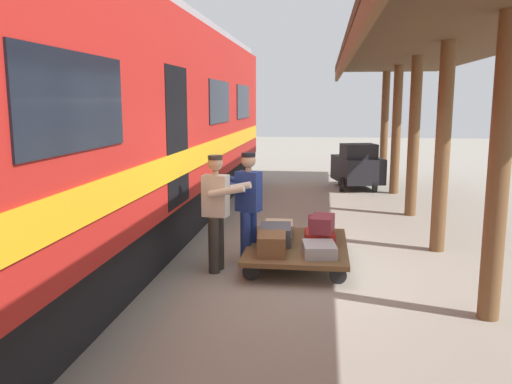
{
  "coord_description": "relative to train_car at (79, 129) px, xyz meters",
  "views": [
    {
      "loc": [
        -0.09,
        7.45,
        2.45
      ],
      "look_at": [
        0.88,
        -0.1,
        1.15
      ],
      "focal_mm": 37.11,
      "sensor_mm": 36.0,
      "label": 1
    }
  ],
  "objects": [
    {
      "name": "suitcase_maroon_trunk",
      "position": [
        -3.56,
        -1.0,
        -1.61
      ],
      "size": [
        0.4,
        0.5,
        0.29
      ],
      "primitive_type": "cube",
      "rotation": [
        0.0,
        0.0,
        0.06
      ],
      "color": "maroon",
      "rests_on": "luggage_cart"
    },
    {
      "name": "suitcase_burgundy_valise",
      "position": [
        -3.6,
        -0.4,
        -1.42
      ],
      "size": [
        0.39,
        0.56,
        0.24
      ],
      "primitive_type": "cube",
      "rotation": [
        0.0,
        0.0,
        -0.13
      ],
      "color": "maroon",
      "rests_on": "suitcase_red_plastic"
    },
    {
      "name": "ground_plane",
      "position": [
        -3.51,
        -0.0,
        -2.06
      ],
      "size": [
        60.0,
        60.0,
        0.0
      ],
      "primitive_type": "plane",
      "color": "gray"
    },
    {
      "name": "platform_canopy",
      "position": [
        -5.44,
        -0.0,
        1.19
      ],
      "size": [
        3.2,
        20.57,
        3.56
      ],
      "color": "brown",
      "rests_on": "ground_plane"
    },
    {
      "name": "suitcase_cream_canvas",
      "position": [
        -2.89,
        -1.0,
        -1.66
      ],
      "size": [
        0.49,
        0.59,
        0.19
      ],
      "primitive_type": "cube",
      "rotation": [
        0.0,
        0.0,
        0.06
      ],
      "color": "beige",
      "rests_on": "luggage_cart"
    },
    {
      "name": "baggage_tug",
      "position": [
        -4.56,
        -7.73,
        -1.43
      ],
      "size": [
        1.5,
        1.92,
        1.3
      ],
      "color": "black",
      "rests_on": "ground_plane"
    },
    {
      "name": "porter_in_overalls",
      "position": [
        -2.47,
        -0.33,
        -1.14
      ],
      "size": [
        0.73,
        0.57,
        1.7
      ],
      "color": "navy",
      "rests_on": "ground_plane"
    },
    {
      "name": "luggage_cart",
      "position": [
        -3.23,
        -0.4,
        -1.8
      ],
      "size": [
        1.5,
        2.15,
        0.31
      ],
      "color": "brown",
      "rests_on": "ground_plane"
    },
    {
      "name": "train_car",
      "position": [
        0.0,
        0.0,
        0.0
      ],
      "size": [
        3.02,
        17.88,
        4.0
      ],
      "color": "#B21E19",
      "rests_on": "ground_plane"
    },
    {
      "name": "suitcase_brown_leather",
      "position": [
        -2.89,
        0.19,
        -1.61
      ],
      "size": [
        0.43,
        0.59,
        0.29
      ],
      "primitive_type": "cube",
      "rotation": [
        0.0,
        0.0,
        0.07
      ],
      "color": "brown",
      "rests_on": "luggage_cart"
    },
    {
      "name": "suitcase_gray_aluminum",
      "position": [
        -3.56,
        0.19,
        -1.67
      ],
      "size": [
        0.51,
        0.62,
        0.18
      ],
      "primitive_type": "cube",
      "rotation": [
        0.0,
        0.0,
        0.12
      ],
      "color": "#9EA0A5",
      "rests_on": "luggage_cart"
    },
    {
      "name": "suitcase_red_plastic",
      "position": [
        -3.56,
        -0.4,
        -1.65
      ],
      "size": [
        0.48,
        0.52,
        0.21
      ],
      "primitive_type": "cube",
      "rotation": [
        0.0,
        0.0,
        0.09
      ],
      "color": "#AD231E",
      "rests_on": "luggage_cart"
    },
    {
      "name": "porter_by_door",
      "position": [
        -2.09,
        0.11,
        -1.14
      ],
      "size": [
        0.7,
        0.49,
        1.7
      ],
      "color": "#332D28",
      "rests_on": "ground_plane"
    },
    {
      "name": "suitcase_slate_roller",
      "position": [
        -2.89,
        -0.4,
        -1.62
      ],
      "size": [
        0.52,
        0.67,
        0.27
      ],
      "primitive_type": "cube",
      "rotation": [
        0.0,
        0.0,
        0.07
      ],
      "color": "#4C515B",
      "rests_on": "luggage_cart"
    }
  ]
}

